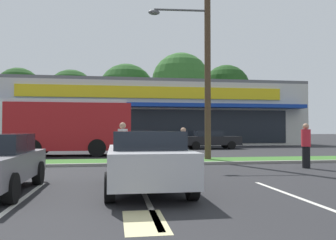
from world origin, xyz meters
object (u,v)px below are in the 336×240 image
(pedestrian_mid, at_px, (183,148))
(pedestrian_by_pole, at_px, (123,147))
(car_3, at_px, (146,160))
(utility_pole, at_px, (205,49))
(car_1, at_px, (210,139))
(car_2, at_px, (139,139))
(pedestrian_near_bench, at_px, (306,146))
(city_bus, at_px, (21,126))

(pedestrian_mid, bearing_deg, pedestrian_by_pole, -15.36)
(car_3, bearing_deg, pedestrian_mid, -21.60)
(utility_pole, bearing_deg, car_1, 72.89)
(utility_pole, distance_m, car_2, 12.03)
(pedestrian_near_bench, height_order, pedestrian_mid, pedestrian_near_bench)
(car_1, height_order, pedestrian_near_bench, pedestrian_near_bench)
(city_bus, height_order, car_3, city_bus)
(car_1, distance_m, pedestrian_by_pole, 15.90)
(car_2, bearing_deg, pedestrian_near_bench, -68.65)
(car_1, relative_size, pedestrian_near_bench, 2.61)
(pedestrian_mid, bearing_deg, city_bus, -73.28)
(pedestrian_near_bench, distance_m, pedestrian_by_pole, 7.21)
(pedestrian_by_pole, xyz_separation_m, pedestrian_mid, (2.40, 0.62, -0.09))
(utility_pole, bearing_deg, car_2, 102.47)
(utility_pole, height_order, car_2, utility_pole)
(pedestrian_near_bench, relative_size, pedestrian_mid, 1.10)
(city_bus, relative_size, pedestrian_mid, 7.87)
(utility_pole, xyz_separation_m, pedestrian_mid, (-1.62, -2.76, -4.62))
(car_2, bearing_deg, pedestrian_mid, -86.72)
(city_bus, relative_size, pedestrian_by_pole, 7.07)
(car_3, height_order, pedestrian_near_bench, pedestrian_near_bench)
(car_1, xyz_separation_m, pedestrian_mid, (-4.92, -13.50, 0.06))
(city_bus, xyz_separation_m, pedestrian_mid, (8.05, -7.61, -0.96))
(car_2, distance_m, car_3, 18.46)
(car_3, xyz_separation_m, pedestrian_near_bench, (6.73, 4.11, 0.12))
(car_3, xyz_separation_m, pedestrian_mid, (1.91, 4.83, 0.04))
(car_2, bearing_deg, car_1, -1.07)
(city_bus, xyz_separation_m, pedestrian_near_bench, (12.87, -8.33, -0.88))
(utility_pole, distance_m, pedestrian_near_bench, 6.55)
(car_2, bearing_deg, utility_pole, -77.53)
(car_2, xyz_separation_m, pedestrian_near_bench, (5.60, -14.32, 0.09))
(city_bus, distance_m, pedestrian_mid, 11.12)
(utility_pole, relative_size, city_bus, 0.80)
(city_bus, height_order, pedestrian_mid, city_bus)
(car_1, bearing_deg, pedestrian_by_pole, -117.40)
(pedestrian_by_pole, bearing_deg, city_bus, 104.82)
(utility_pole, height_order, pedestrian_near_bench, utility_pole)
(utility_pole, height_order, car_1, utility_pole)
(car_2, distance_m, pedestrian_by_pole, 14.32)
(car_1, relative_size, pedestrian_mid, 2.88)
(car_3, relative_size, pedestrian_by_pole, 2.45)
(utility_pole, xyz_separation_m, city_bus, (-9.67, 4.85, -3.66))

